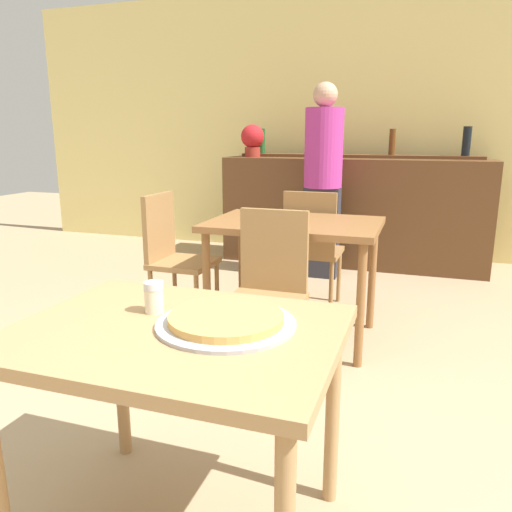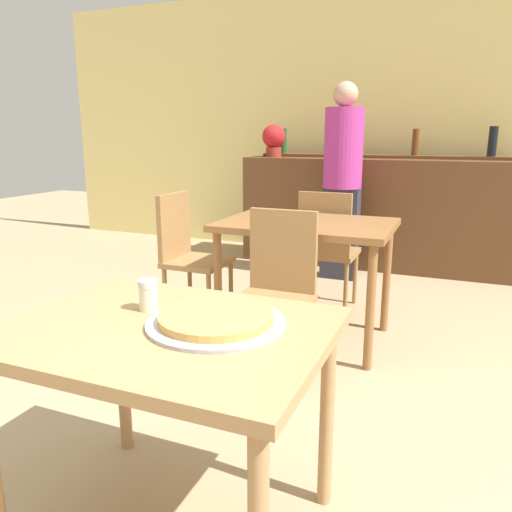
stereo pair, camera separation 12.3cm
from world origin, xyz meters
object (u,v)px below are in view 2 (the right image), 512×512
(person_standing, at_px, (342,175))
(potted_plant, at_px, (274,139))
(pizza_tray, at_px, (216,320))
(cheese_shaker, at_px, (148,295))
(chair_far_side_left, at_px, (187,249))
(chair_far_side_back, at_px, (327,244))
(chair_far_side_front, at_px, (276,284))

(person_standing, distance_m, potted_plant, 1.05)
(pizza_tray, height_order, potted_plant, potted_plant)
(cheese_shaker, bearing_deg, chair_far_side_left, 116.32)
(pizza_tray, bearing_deg, chair_far_side_left, 122.74)
(chair_far_side_back, height_order, pizza_tray, chair_far_side_back)
(cheese_shaker, relative_size, potted_plant, 0.31)
(chair_far_side_left, height_order, cheese_shaker, chair_far_side_left)
(chair_far_side_left, relative_size, person_standing, 0.52)
(chair_far_side_left, relative_size, potted_plant, 2.75)
(chair_far_side_left, distance_m, person_standing, 1.71)
(chair_far_side_back, distance_m, person_standing, 1.03)
(cheese_shaker, bearing_deg, person_standing, 91.27)
(potted_plant, bearing_deg, cheese_shaker, -75.83)
(chair_far_side_front, xyz_separation_m, chair_far_side_left, (-0.86, 0.54, 0.00))
(cheese_shaker, distance_m, person_standing, 3.12)
(chair_far_side_front, relative_size, chair_far_side_left, 1.00)
(chair_far_side_left, xyz_separation_m, cheese_shaker, (0.81, -1.64, 0.27))
(pizza_tray, bearing_deg, person_standing, 96.07)
(chair_far_side_front, distance_m, chair_far_side_left, 1.02)
(chair_far_side_back, xyz_separation_m, chair_far_side_left, (-0.86, -0.54, 0.00))
(chair_far_side_back, distance_m, cheese_shaker, 2.20)
(pizza_tray, bearing_deg, potted_plant, 107.86)
(chair_far_side_front, height_order, chair_far_side_back, same)
(chair_far_side_front, xyz_separation_m, person_standing, (-0.12, 2.01, 0.43))
(cheese_shaker, height_order, potted_plant, potted_plant)
(chair_far_side_back, height_order, person_standing, person_standing)
(pizza_tray, bearing_deg, chair_far_side_back, 95.62)
(person_standing, xyz_separation_m, potted_plant, (-0.85, 0.53, 0.31))
(chair_far_side_back, relative_size, potted_plant, 2.75)
(chair_far_side_back, bearing_deg, chair_far_side_left, 32.05)
(chair_far_side_left, distance_m, potted_plant, 2.14)
(pizza_tray, relative_size, person_standing, 0.25)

